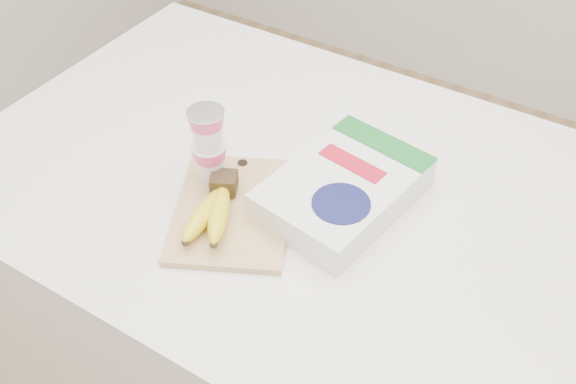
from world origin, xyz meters
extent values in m
cube|color=white|center=(0.00, 0.00, 0.51)|extent=(1.35, 0.90, 1.01)
cube|color=#DFB07A|center=(-0.05, -0.14, 1.02)|extent=(0.31, 0.35, 0.01)
cube|color=#382816|center=(-0.09, -0.12, 1.05)|extent=(0.06, 0.06, 0.03)
ellipsoid|color=yellow|center=(-0.07, -0.20, 1.04)|extent=(0.06, 0.17, 0.05)
sphere|color=#382816|center=(-0.06, -0.27, 1.04)|extent=(0.01, 0.01, 0.01)
ellipsoid|color=yellow|center=(-0.05, -0.19, 1.05)|extent=(0.11, 0.16, 0.05)
sphere|color=#382816|center=(-0.01, -0.25, 1.05)|extent=(0.01, 0.01, 0.01)
cylinder|color=silver|center=(-0.13, -0.10, 1.19)|extent=(0.07, 0.07, 0.00)
cube|color=white|center=(0.11, -0.01, 1.04)|extent=(0.26, 0.34, 0.07)
cube|color=#186F28|center=(0.13, 0.11, 1.08)|extent=(0.22, 0.09, 0.00)
cylinder|color=#131548|center=(0.14, -0.08, 1.08)|extent=(0.12, 0.12, 0.00)
cube|color=#B71428|center=(0.10, 0.03, 1.08)|extent=(0.14, 0.06, 0.00)
camera|label=1|loc=(0.47, -0.81, 1.86)|focal=40.00mm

